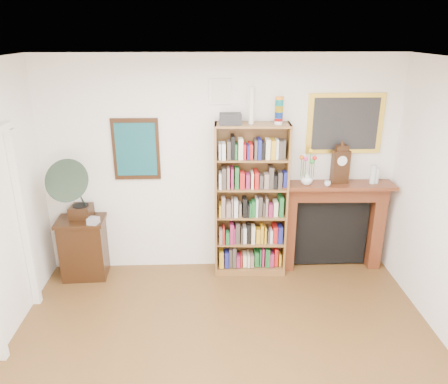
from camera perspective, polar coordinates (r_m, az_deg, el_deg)
The scene contains 15 objects.
room at distance 3.27m, azimuth 0.92°, elevation -9.83°, with size 4.51×5.01×2.81m.
door_casing at distance 4.85m, azimuth -26.99°, elevation -3.51°, with size 0.08×1.02×2.17m.
teal_poster at distance 5.55m, azimuth -11.41°, elevation 5.48°, with size 0.58×0.04×0.78m.
small_picture at distance 5.35m, azimuth -0.49°, elevation 12.97°, with size 0.26×0.04×0.30m.
gilt_painting at distance 5.68m, azimuth 15.55°, elevation 8.58°, with size 0.95×0.04×0.75m.
bookshelf at distance 5.51m, azimuth 3.58°, elevation -0.09°, with size 0.93×0.37×2.29m.
side_cabinet at distance 5.96m, azimuth -17.83°, elevation -6.96°, with size 0.59×0.43×0.81m, color black.
fireplace at distance 5.94m, azimuth 14.03°, elevation -3.24°, with size 1.45×0.38×1.22m.
gramophone at distance 5.55m, azimuth -18.96°, elevation 0.76°, with size 0.55×0.67×0.84m.
cd_stack at distance 5.60m, azimuth -16.72°, elevation -3.62°, with size 0.12×0.12×0.08m, color #B5B5C2.
mantel_clock at distance 5.68m, azimuth 14.96°, elevation 3.43°, with size 0.22×0.14×0.49m.
flower_vase at distance 5.57m, azimuth 10.76°, elevation 1.76°, with size 0.15×0.15×0.16m, color white.
teacup at distance 5.58m, azimuth 13.36°, elevation 1.08°, with size 0.08×0.08×0.06m, color silver.
bottle_left at distance 5.81m, azimuth 18.90°, elevation 2.20°, with size 0.07×0.07×0.24m, color silver.
bottle_right at distance 5.84m, azimuth 19.30°, elevation 2.05°, with size 0.06×0.06×0.20m, color silver.
Camera 1 is at (-0.16, -2.82, 3.05)m, focal length 35.00 mm.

